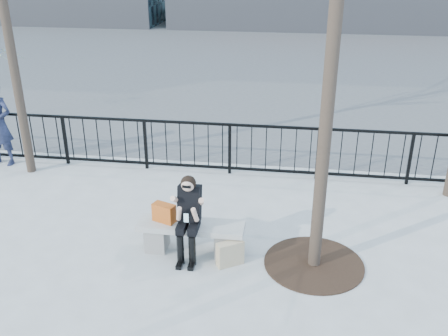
# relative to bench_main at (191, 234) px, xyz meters

# --- Properties ---
(ground) EXTENTS (120.00, 120.00, 0.00)m
(ground) POSITION_rel_bench_main_xyz_m (0.00, 0.00, -0.30)
(ground) COLOR #969691
(ground) RESTS_ON ground
(street_surface) EXTENTS (60.00, 23.00, 0.01)m
(street_surface) POSITION_rel_bench_main_xyz_m (0.00, 15.00, -0.30)
(street_surface) COLOR #474747
(street_surface) RESTS_ON ground
(railing) EXTENTS (14.00, 0.06, 1.10)m
(railing) POSITION_rel_bench_main_xyz_m (0.00, 3.00, 0.25)
(railing) COLOR black
(railing) RESTS_ON ground
(tree_grate) EXTENTS (1.50, 1.50, 0.02)m
(tree_grate) POSITION_rel_bench_main_xyz_m (1.90, -0.10, -0.29)
(tree_grate) COLOR black
(tree_grate) RESTS_ON ground
(bench_main) EXTENTS (1.65, 0.46, 0.49)m
(bench_main) POSITION_rel_bench_main_xyz_m (0.00, 0.00, 0.00)
(bench_main) COLOR slate
(bench_main) RESTS_ON ground
(seated_woman) EXTENTS (0.50, 0.64, 1.34)m
(seated_woman) POSITION_rel_bench_main_xyz_m (0.00, -0.16, 0.37)
(seated_woman) COLOR black
(seated_woman) RESTS_ON ground
(handbag) EXTENTS (0.39, 0.28, 0.29)m
(handbag) POSITION_rel_bench_main_xyz_m (-0.42, 0.02, 0.33)
(handbag) COLOR #B44D16
(handbag) RESTS_ON bench_main
(shopping_bag) EXTENTS (0.42, 0.34, 0.39)m
(shopping_bag) POSITION_rel_bench_main_xyz_m (0.65, -0.28, -0.11)
(shopping_bag) COLOR beige
(shopping_bag) RESTS_ON ground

